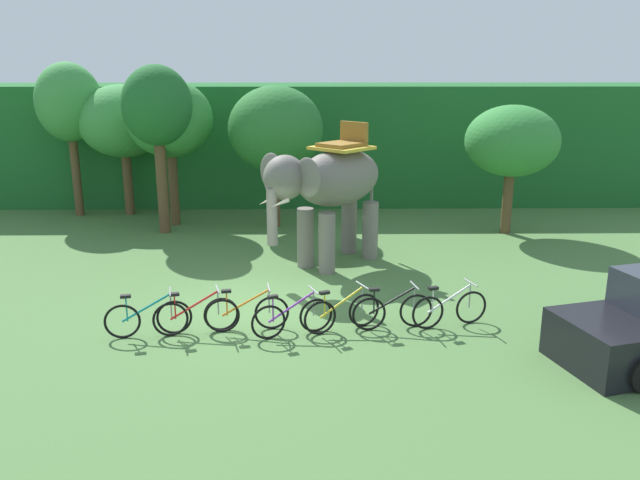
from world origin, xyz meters
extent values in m
plane|color=#4C753D|center=(0.00, 0.00, 0.00)|extent=(80.00, 80.00, 0.00)
cube|color=#1E6028|center=(0.00, 13.23, 2.25)|extent=(36.00, 6.00, 4.50)
cylinder|color=brown|center=(-7.06, 9.33, 1.39)|extent=(0.30, 0.30, 2.78)
ellipsoid|color=#3D8E42|center=(-7.06, 9.33, 4.01)|extent=(2.26, 2.26, 2.72)
cylinder|color=brown|center=(-5.29, 9.46, 1.11)|extent=(0.34, 0.34, 2.21)
ellipsoid|color=#3D8E42|center=(-5.29, 9.46, 3.35)|extent=(3.11, 3.11, 2.53)
cylinder|color=brown|center=(-3.43, 6.81, 1.46)|extent=(0.35, 0.35, 2.93)
ellipsoid|color=#1E6028|center=(-3.43, 6.81, 4.04)|extent=(2.17, 2.17, 2.48)
cylinder|color=brown|center=(-3.30, 7.87, 1.21)|extent=(0.32, 0.32, 2.42)
ellipsoid|color=#338438|center=(-3.30, 7.87, 3.56)|extent=(2.81, 2.81, 2.53)
cylinder|color=brown|center=(0.17, 7.54, 1.01)|extent=(0.21, 0.21, 2.02)
ellipsoid|color=#28702D|center=(0.17, 7.54, 3.25)|extent=(3.07, 3.07, 2.75)
cylinder|color=brown|center=(7.59, 6.59, 0.98)|extent=(0.32, 0.32, 1.96)
ellipsoid|color=#338438|center=(7.59, 6.59, 2.96)|extent=(2.91, 2.91, 2.22)
ellipsoid|color=slate|center=(2.06, 3.46, 2.35)|extent=(3.01, 3.07, 1.50)
cylinder|color=slate|center=(1.72, 2.54, 0.80)|extent=(0.44, 0.44, 1.60)
cylinder|color=slate|center=(1.16, 3.07, 0.80)|extent=(0.44, 0.44, 1.60)
cylinder|color=slate|center=(2.96, 3.84, 0.80)|extent=(0.44, 0.44, 1.60)
cylinder|color=slate|center=(2.40, 4.37, 0.80)|extent=(0.44, 0.44, 1.60)
ellipsoid|color=slate|center=(0.68, 2.01, 2.60)|extent=(1.48, 1.49, 1.10)
ellipsoid|color=slate|center=(1.23, 1.69, 2.65)|extent=(0.72, 0.69, 0.96)
ellipsoid|color=slate|center=(0.33, 2.54, 2.65)|extent=(0.72, 0.69, 0.96)
cylinder|color=slate|center=(0.37, 1.68, 1.70)|extent=(0.26, 0.26, 1.40)
cone|color=beige|center=(0.56, 1.57, 2.05)|extent=(0.47, 0.49, 0.21)
cone|color=beige|center=(0.24, 1.87, 2.05)|extent=(0.47, 0.49, 0.21)
cube|color=gold|center=(2.13, 3.53, 3.13)|extent=(1.86, 1.86, 0.08)
cube|color=olive|center=(2.13, 3.53, 3.22)|extent=(1.41, 1.42, 0.10)
cube|color=olive|center=(2.47, 3.89, 3.50)|extent=(0.72, 0.69, 0.56)
cylinder|color=slate|center=(3.04, 4.49, 1.90)|extent=(0.08, 0.08, 0.90)
torus|color=black|center=(-2.41, -1.58, 0.36)|extent=(0.71, 0.20, 0.71)
torus|color=black|center=(-1.43, -1.37, 0.36)|extent=(0.71, 0.20, 0.71)
cylinder|color=teal|center=(-1.95, -1.48, 0.60)|extent=(0.96, 0.24, 0.54)
cylinder|color=teal|center=(-2.31, -1.56, 0.61)|extent=(0.03, 0.03, 0.52)
cube|color=black|center=(-2.31, -1.56, 0.88)|extent=(0.22, 0.14, 0.06)
cylinder|color=#9E9EA3|center=(-1.48, -1.38, 0.64)|extent=(0.03, 0.03, 0.55)
cylinder|color=#9E9EA3|center=(-1.48, -1.38, 0.91)|extent=(0.14, 0.52, 0.03)
torus|color=black|center=(-1.49, -1.48, 0.36)|extent=(0.70, 0.23, 0.71)
torus|color=black|center=(-0.52, -1.23, 0.36)|extent=(0.70, 0.23, 0.71)
cylinder|color=red|center=(-1.03, -1.36, 0.60)|extent=(0.95, 0.29, 0.54)
cylinder|color=red|center=(-1.39, -1.46, 0.61)|extent=(0.03, 0.03, 0.52)
cube|color=black|center=(-1.39, -1.46, 0.88)|extent=(0.22, 0.15, 0.06)
cylinder|color=#9E9EA3|center=(-0.57, -1.24, 0.64)|extent=(0.03, 0.03, 0.55)
cylinder|color=#9E9EA3|center=(-0.57, -1.24, 0.91)|extent=(0.16, 0.51, 0.03)
torus|color=black|center=(-0.49, -1.30, 0.36)|extent=(0.71, 0.15, 0.71)
torus|color=black|center=(0.50, -1.16, 0.36)|extent=(0.71, 0.15, 0.71)
cylinder|color=orange|center=(-0.02, -1.23, 0.60)|extent=(0.97, 0.18, 0.54)
cylinder|color=orange|center=(-0.39, -1.29, 0.61)|extent=(0.03, 0.03, 0.52)
cube|color=black|center=(-0.39, -1.29, 0.88)|extent=(0.21, 0.13, 0.06)
cylinder|color=#9E9EA3|center=(0.45, -1.17, 0.64)|extent=(0.03, 0.03, 0.55)
cylinder|color=#9E9EA3|center=(0.45, -1.17, 0.91)|extent=(0.11, 0.52, 0.03)
torus|color=black|center=(0.47, -1.66, 0.36)|extent=(0.68, 0.30, 0.71)
torus|color=black|center=(1.40, -1.31, 0.36)|extent=(0.68, 0.30, 0.71)
cylinder|color=purple|center=(0.91, -1.49, 0.60)|extent=(0.92, 0.38, 0.54)
cylinder|color=purple|center=(0.56, -1.63, 0.61)|extent=(0.03, 0.03, 0.52)
cube|color=black|center=(0.56, -1.63, 0.88)|extent=(0.22, 0.16, 0.06)
cylinder|color=#9E9EA3|center=(1.36, -1.33, 0.64)|extent=(0.03, 0.03, 0.55)
cylinder|color=#9E9EA3|center=(1.36, -1.33, 0.91)|extent=(0.21, 0.50, 0.03)
torus|color=black|center=(1.48, -1.45, 0.36)|extent=(0.67, 0.34, 0.71)
torus|color=black|center=(2.39, -1.03, 0.36)|extent=(0.67, 0.34, 0.71)
cylinder|color=yellow|center=(1.92, -1.25, 0.60)|extent=(0.90, 0.44, 0.54)
cylinder|color=yellow|center=(1.57, -1.40, 0.61)|extent=(0.03, 0.03, 0.52)
cube|color=black|center=(1.57, -1.40, 0.88)|extent=(0.22, 0.17, 0.06)
cylinder|color=#9E9EA3|center=(2.35, -1.05, 0.64)|extent=(0.03, 0.03, 0.55)
cylinder|color=#9E9EA3|center=(2.35, -1.05, 0.91)|extent=(0.24, 0.49, 0.03)
torus|color=black|center=(2.48, -1.26, 0.36)|extent=(0.71, 0.18, 0.71)
torus|color=black|center=(3.46, -1.08, 0.36)|extent=(0.71, 0.18, 0.71)
cylinder|color=black|center=(2.95, -1.17, 0.60)|extent=(0.96, 0.22, 0.54)
cylinder|color=black|center=(2.58, -1.24, 0.61)|extent=(0.03, 0.03, 0.52)
cube|color=black|center=(2.58, -1.24, 0.88)|extent=(0.21, 0.13, 0.06)
cylinder|color=#9E9EA3|center=(3.41, -1.09, 0.64)|extent=(0.03, 0.03, 0.55)
cylinder|color=#9E9EA3|center=(3.41, -1.09, 0.91)|extent=(0.12, 0.52, 0.03)
torus|color=black|center=(3.69, -1.21, 0.36)|extent=(0.69, 0.25, 0.71)
torus|color=black|center=(4.64, -0.91, 0.36)|extent=(0.69, 0.25, 0.71)
cylinder|color=silver|center=(4.14, -1.07, 0.60)|extent=(0.94, 0.32, 0.54)
cylinder|color=silver|center=(3.78, -1.18, 0.61)|extent=(0.03, 0.03, 0.52)
cube|color=black|center=(3.78, -1.18, 0.88)|extent=(0.22, 0.15, 0.06)
cylinder|color=#9E9EA3|center=(4.59, -0.93, 0.64)|extent=(0.03, 0.03, 0.55)
cylinder|color=#9E9EA3|center=(4.59, -0.93, 0.91)|extent=(0.18, 0.51, 0.03)
cylinder|color=black|center=(6.33, -2.10, 0.32)|extent=(0.66, 0.34, 0.64)
camera|label=1|loc=(1.32, -13.29, 5.20)|focal=35.76mm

